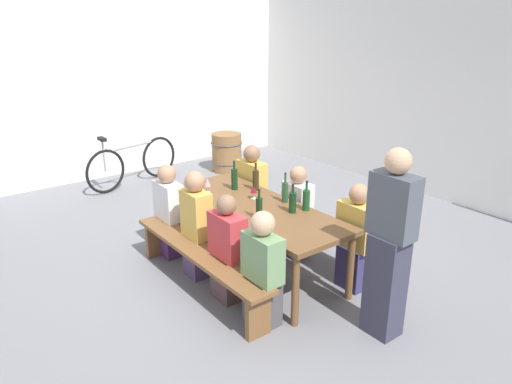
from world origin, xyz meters
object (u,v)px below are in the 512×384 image
(wine_bottle_2, at_px, (259,208))
(seated_guest_far_0, at_px, (252,192))
(seated_guest_far_1, at_px, (297,214))
(wine_bottle_0, at_px, (256,180))
(standing_host, at_px, (389,248))
(bench_far, at_px, (305,223))
(seated_guest_far_2, at_px, (356,240))
(seated_guest_near_3, at_px, (263,272))
(wine_bottle_5, at_px, (285,192))
(wine_bottle_1, at_px, (306,199))
(wine_bottle_3, at_px, (293,202))
(parked_bicycle_0, at_px, (133,163))
(wine_glass_0, at_px, (207,182))
(bench_near, at_px, (199,258))
(tasting_table, at_px, (256,212))
(seated_guest_near_1, at_px, (197,226))
(seated_guest_near_2, at_px, (228,251))
(wine_bottle_4, at_px, (234,178))
(wine_glass_1, at_px, (254,190))
(seated_guest_near_0, at_px, (169,213))
(wine_barrel, at_px, (227,152))

(wine_bottle_2, distance_m, seated_guest_far_0, 1.40)
(wine_bottle_2, xyz_separation_m, seated_guest_far_1, (-0.28, 0.76, -0.35))
(wine_bottle_0, distance_m, standing_host, 1.96)
(seated_guest_far_1, bearing_deg, bench_far, -169.16)
(seated_guest_far_2, bearing_deg, seated_guest_near_3, -3.36)
(standing_host, bearing_deg, wine_bottle_5, -4.89)
(wine_bottle_1, relative_size, seated_guest_far_1, 0.29)
(wine_bottle_3, xyz_separation_m, parked_bicycle_0, (-3.91, -0.03, -0.49))
(wine_bottle_0, height_order, wine_bottle_1, wine_bottle_0)
(wine_glass_0, bearing_deg, bench_near, -38.90)
(tasting_table, height_order, wine_bottle_5, wine_bottle_5)
(wine_bottle_0, height_order, wine_bottle_5, wine_bottle_5)
(tasting_table, height_order, parked_bicycle_0, parked_bicycle_0)
(tasting_table, xyz_separation_m, seated_guest_far_0, (-0.82, 0.57, -0.13))
(seated_guest_near_1, bearing_deg, seated_guest_far_1, -14.99)
(seated_guest_near_2, xyz_separation_m, seated_guest_far_2, (0.61, 1.13, 0.02))
(seated_guest_near_1, distance_m, seated_guest_far_1, 1.17)
(seated_guest_far_2, bearing_deg, wine_bottle_0, -78.05)
(seated_guest_near_2, bearing_deg, seated_guest_far_2, -28.15)
(wine_bottle_1, height_order, parked_bicycle_0, wine_bottle_1)
(wine_bottle_4, xyz_separation_m, seated_guest_near_3, (1.39, -0.68, -0.36))
(bench_near, relative_size, standing_host, 1.27)
(seated_guest_far_1, bearing_deg, parked_bicycle_0, -83.30)
(wine_bottle_0, bearing_deg, seated_guest_far_1, 33.11)
(wine_bottle_4, bearing_deg, seated_guest_far_2, 17.22)
(seated_guest_far_0, bearing_deg, wine_glass_1, 54.46)
(seated_guest_near_2, bearing_deg, wine_bottle_5, 11.71)
(wine_bottle_2, xyz_separation_m, seated_guest_near_1, (-0.58, -0.37, -0.30))
(wine_glass_1, bearing_deg, seated_guest_far_0, 144.46)
(seated_guest_near_2, bearing_deg, bench_far, 12.74)
(wine_glass_1, relative_size, seated_guest_far_0, 0.12)
(bench_far, xyz_separation_m, standing_host, (1.56, -0.53, 0.46))
(wine_bottle_0, xyz_separation_m, wine_bottle_3, (0.76, -0.12, -0.01))
(seated_guest_near_1, bearing_deg, bench_far, -12.09)
(wine_glass_0, bearing_deg, seated_guest_near_1, -44.85)
(wine_glass_0, height_order, parked_bicycle_0, wine_glass_0)
(tasting_table, xyz_separation_m, parked_bicycle_0, (-3.53, 0.15, -0.31))
(bench_far, bearing_deg, seated_guest_near_1, -102.09)
(bench_near, bearing_deg, bench_far, 90.00)
(wine_bottle_2, xyz_separation_m, seated_guest_near_0, (-1.19, -0.37, -0.35))
(bench_far, relative_size, seated_guest_near_2, 1.97)
(bench_far, relative_size, wine_bottle_3, 7.02)
(tasting_table, relative_size, standing_host, 1.33)
(wine_glass_1, height_order, wine_barrel, wine_glass_1)
(wine_bottle_3, xyz_separation_m, seated_guest_near_0, (-1.26, -0.74, -0.35))
(wine_bottle_4, xyz_separation_m, seated_guest_near_2, (0.85, -0.68, -0.38))
(tasting_table, distance_m, seated_guest_far_2, 1.07)
(wine_bottle_1, xyz_separation_m, seated_guest_near_3, (0.42, -0.90, -0.34))
(seated_guest_far_0, xyz_separation_m, parked_bicycle_0, (-2.71, -0.42, -0.18))
(wine_bottle_0, bearing_deg, wine_bottle_3, -8.87)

